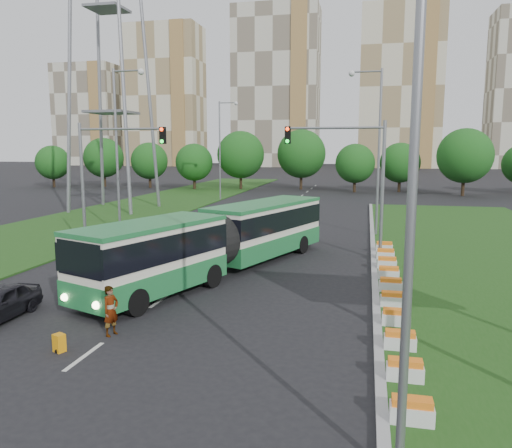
% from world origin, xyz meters
% --- Properties ---
extents(ground, '(360.00, 360.00, 0.00)m').
position_xyz_m(ground, '(0.00, 0.00, 0.00)').
color(ground, black).
rests_on(ground, ground).
extents(grass_median, '(14.00, 60.00, 0.15)m').
position_xyz_m(grass_median, '(13.00, 8.00, 0.07)').
color(grass_median, '#1E4914').
rests_on(grass_median, ground).
extents(median_kerb, '(0.30, 60.00, 0.18)m').
position_xyz_m(median_kerb, '(6.05, 8.00, 0.09)').
color(median_kerb, '#9B9B9B').
rests_on(median_kerb, ground).
extents(left_verge, '(12.00, 110.00, 0.10)m').
position_xyz_m(left_verge, '(-18.00, 25.00, 0.05)').
color(left_verge, '#1E4914').
rests_on(left_verge, ground).
extents(lane_markings, '(0.20, 100.00, 0.01)m').
position_xyz_m(lane_markings, '(-3.00, 20.00, 0.00)').
color(lane_markings, silver).
rests_on(lane_markings, ground).
extents(flower_planters, '(1.10, 20.30, 0.60)m').
position_xyz_m(flower_planters, '(6.70, 1.90, 0.45)').
color(flower_planters, silver).
rests_on(flower_planters, grass_median).
extents(traffic_mast_median, '(5.76, 0.32, 8.00)m').
position_xyz_m(traffic_mast_median, '(4.78, 10.00, 5.35)').
color(traffic_mast_median, gray).
rests_on(traffic_mast_median, ground).
extents(traffic_mast_left, '(5.76, 0.32, 8.00)m').
position_xyz_m(traffic_mast_left, '(-10.38, 9.00, 5.35)').
color(traffic_mast_left, gray).
rests_on(traffic_mast_left, ground).
extents(street_lamps, '(36.00, 60.00, 12.00)m').
position_xyz_m(street_lamps, '(-3.00, 10.00, 6.00)').
color(street_lamps, gray).
rests_on(street_lamps, ground).
extents(tree_line, '(120.00, 8.00, 9.00)m').
position_xyz_m(tree_line, '(10.00, 55.00, 4.50)').
color(tree_line, '#134712').
rests_on(tree_line, ground).
extents(apartment_tower_west, '(26.00, 15.00, 48.00)m').
position_xyz_m(apartment_tower_west, '(-65.00, 150.00, 24.00)').
color(apartment_tower_west, beige).
rests_on(apartment_tower_west, ground).
extents(apartment_tower_cwest, '(28.00, 15.00, 52.00)m').
position_xyz_m(apartment_tower_cwest, '(-25.00, 150.00, 26.00)').
color(apartment_tower_cwest, beige).
rests_on(apartment_tower_cwest, ground).
extents(apartment_tower_ceast, '(25.00, 15.00, 50.00)m').
position_xyz_m(apartment_tower_ceast, '(15.00, 150.00, 25.00)').
color(apartment_tower_ceast, beige).
rests_on(apartment_tower_ceast, ground).
extents(midrise_west, '(22.00, 14.00, 36.00)m').
position_xyz_m(midrise_west, '(-95.00, 150.00, 18.00)').
color(midrise_west, beige).
rests_on(midrise_west, ground).
extents(articulated_bus, '(2.74, 17.56, 2.89)m').
position_xyz_m(articulated_bus, '(-2.03, 5.10, 1.77)').
color(articulated_bus, silver).
rests_on(articulated_bus, ground).
extents(car_left_far, '(2.48, 4.08, 1.27)m').
position_xyz_m(car_left_far, '(-9.47, 9.05, 0.63)').
color(car_left_far, black).
rests_on(car_left_far, ground).
extents(pedestrian, '(0.60, 0.74, 1.78)m').
position_xyz_m(pedestrian, '(-3.04, -4.17, 0.89)').
color(pedestrian, gray).
rests_on(pedestrian, ground).
extents(shopping_trolley, '(0.34, 0.36, 0.59)m').
position_xyz_m(shopping_trolley, '(-3.97, -5.84, 0.29)').
color(shopping_trolley, orange).
rests_on(shopping_trolley, ground).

